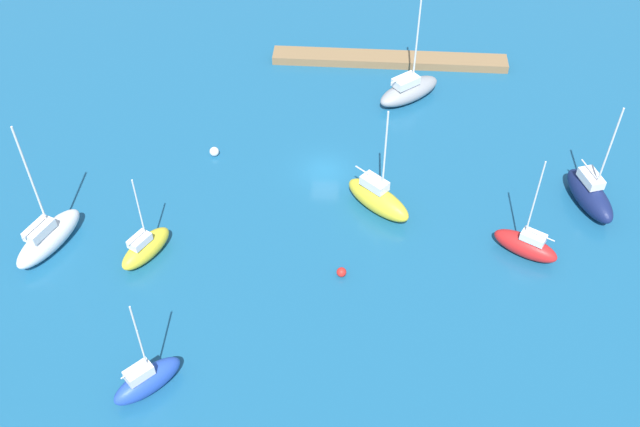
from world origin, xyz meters
TOP-DOWN VIEW (x-y plane):
  - water at (0.00, 0.00)m, footprint 160.00×160.00m
  - pier_dock at (-5.75, -18.04)m, footprint 25.05×2.50m
  - sailboat_yellow_outer_mooring at (-4.74, 4.75)m, footprint 6.27×5.81m
  - sailboat_gray_far_north at (-7.64, -11.44)m, footprint 7.11×6.50m
  - sailboat_red_near_pier at (-16.58, 9.07)m, footprint 5.49×4.19m
  - sailboat_white_lone_north at (21.55, 11.04)m, footprint 4.61×7.26m
  - sailboat_blue_far_south at (10.57, 23.45)m, footprint 4.83×4.86m
  - sailboat_navy_west_end at (-22.71, 2.93)m, footprint 4.20×6.97m
  - sailboat_yellow_lone_south at (13.59, 11.45)m, footprint 4.04×5.29m
  - mooring_buoy_red at (-2.04, 12.37)m, footprint 0.78×0.78m
  - mooring_buoy_white at (10.37, -1.45)m, footprint 0.86×0.86m

SIDE VIEW (x-z plane):
  - water at x=0.00m, z-range 0.00..0.00m
  - mooring_buoy_red at x=-2.04m, z-range 0.00..0.78m
  - pier_dock at x=-5.75m, z-range 0.00..0.86m
  - mooring_buoy_white at x=10.37m, z-range 0.00..0.86m
  - sailboat_red_near_pier at x=-16.58m, z-range -3.76..5.83m
  - sailboat_yellow_lone_south at x=13.59m, z-range -2.98..5.08m
  - sailboat_blue_far_south at x=10.57m, z-range -3.28..5.50m
  - sailboat_gray_far_north at x=-7.64m, z-range -5.38..7.72m
  - sailboat_white_lone_north at x=21.55m, z-range -4.80..7.30m
  - sailboat_navy_west_end at x=-22.71m, z-range -3.99..6.50m
  - sailboat_yellow_outer_mooring at x=-4.74m, z-range -3.97..6.57m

